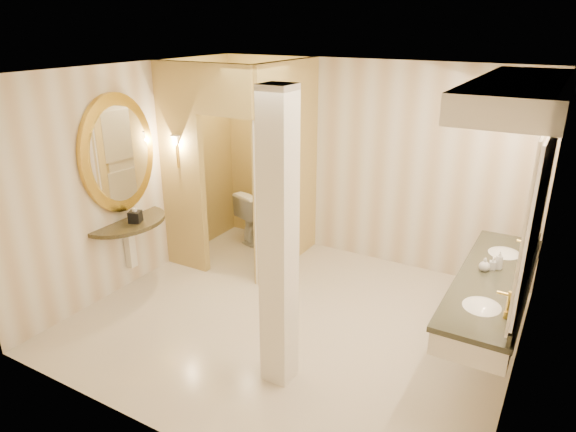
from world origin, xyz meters
name	(u,v)px	position (x,y,z in m)	size (l,w,h in m)	color
floor	(294,320)	(0.00, 0.00, 0.00)	(4.50, 4.50, 0.00)	beige
ceiling	(295,72)	(0.00, 0.00, 2.70)	(4.50, 4.50, 0.00)	silver
wall_back	(367,163)	(0.00, 2.00, 1.35)	(4.50, 0.02, 2.70)	silver
wall_front	(157,290)	(0.00, -2.00, 1.35)	(4.50, 0.02, 2.70)	silver
wall_left	(135,176)	(-2.25, 0.00, 1.35)	(0.02, 4.00, 2.70)	silver
wall_right	(532,254)	(2.25, 0.00, 1.35)	(0.02, 4.00, 2.70)	silver
toilet_closet	(256,168)	(-1.11, 0.97, 1.39)	(1.50, 1.55, 2.70)	tan
wall_sconce	(176,142)	(-1.93, 0.43, 1.73)	(0.14, 0.14, 0.42)	gold
vanity	(510,202)	(1.98, 0.40, 1.63)	(0.75, 2.47, 2.09)	white
console_shelf	(121,182)	(-2.21, -0.26, 1.35)	(1.08, 1.08, 1.99)	black
pillar	(279,245)	(0.35, -0.90, 1.35)	(0.26, 0.26, 2.70)	white
tissue_box	(135,217)	(-2.04, -0.26, 0.94)	(0.14, 0.14, 0.14)	black
toilet	(262,215)	(-1.53, 1.75, 0.39)	(0.44, 0.77, 0.79)	white
soap_bottle_a	(493,263)	(1.90, 0.55, 0.94)	(0.06, 0.06, 0.13)	beige
soap_bottle_b	(485,264)	(1.84, 0.49, 0.94)	(0.10, 0.10, 0.13)	silver
soap_bottle_c	(499,260)	(1.95, 0.59, 0.97)	(0.08, 0.08, 0.20)	#C6B28C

